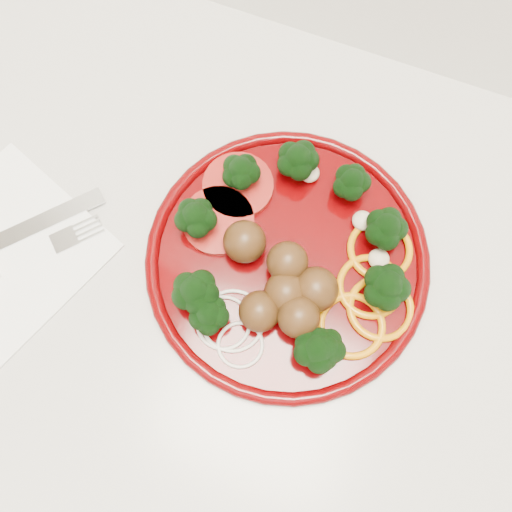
% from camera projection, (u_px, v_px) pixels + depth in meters
% --- Properties ---
extents(counter, '(2.40, 0.60, 0.90)m').
position_uv_depth(counter, '(188.00, 317.00, 1.02)').
color(counter, white).
rests_on(counter, ground).
extents(plate, '(0.29, 0.29, 0.06)m').
position_uv_depth(plate, '(289.00, 262.00, 0.56)').
color(plate, '#480102').
rests_on(plate, counter).
extents(napkin, '(0.23, 0.23, 0.00)m').
position_uv_depth(napkin, '(3.00, 252.00, 0.58)').
color(napkin, white).
rests_on(napkin, counter).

